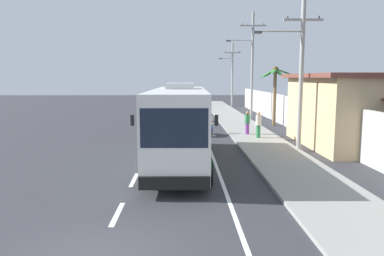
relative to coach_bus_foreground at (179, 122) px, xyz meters
name	(u,v)px	position (x,y,z in m)	size (l,w,h in m)	color
sidewalk_kerb	(281,159)	(5.01, 0.63, -1.90)	(3.20, 90.00, 0.14)	gray
lane_markings	(186,144)	(0.37, 5.26, -1.96)	(3.64, 71.00, 0.01)	white
boundary_wall	(327,124)	(8.81, 4.63, -0.69)	(0.24, 60.00, 2.56)	#B2B2AD
coach_bus_foreground	(179,122)	(0.00, 0.00, 0.00)	(2.97, 10.92, 3.79)	silver
motorcycle_beside_bus	(210,126)	(2.08, 8.70, -1.32)	(0.56, 1.96, 1.57)	black
pedestrian_near_kerb	(247,122)	(4.64, 8.37, -0.99)	(0.36, 0.36, 1.60)	#75388E
pedestrian_midwalk	(258,124)	(5.09, 6.76, -0.93)	(0.36, 0.36, 1.70)	#2D7A47
utility_pole_mid	(299,69)	(6.47, 2.89, 2.54)	(3.71, 0.24, 8.39)	#9E9E99
utility_pole_far	(251,63)	(6.70, 18.86, 3.49)	(3.80, 0.24, 10.22)	#9E9E99
utility_pole_distant	(232,73)	(6.86, 34.83, 2.72)	(3.05, 0.24, 8.76)	#9E9E99
palm_nearest	(275,82)	(7.91, 14.20, 1.71)	(2.81, 2.75, 5.00)	brown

